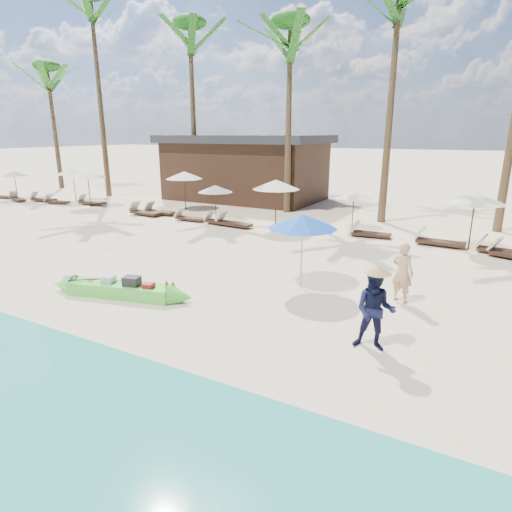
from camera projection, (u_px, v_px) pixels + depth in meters
The scene contains 33 objects.
ground at pixel (177, 306), 11.40m from camera, with size 240.00×240.00×0.00m, color beige.
green_canoe at pixel (120, 289), 12.03m from camera, with size 4.83×1.49×0.62m.
tourist at pixel (403, 272), 11.50m from camera, with size 0.61×0.40×1.67m, color tan.
vendor_green at pixel (375, 311), 8.93m from camera, with size 0.85×0.66×1.76m, color #141637.
blue_umbrella at pixel (302, 221), 12.34m from camera, with size 2.05×2.05×2.21m.
resort_parasol_0 at pixel (14, 173), 29.54m from camera, with size 1.92×1.92×1.97m.
lounger_0_left at pixel (1, 196), 30.13m from camera, with size 1.71×0.71×0.56m.
lounger_0_right at pixel (17, 198), 28.81m from camera, with size 1.80×0.96×0.58m.
resort_parasol_1 at pixel (73, 171), 28.49m from camera, with size 2.15×2.15×2.22m.
lounger_1_left at pixel (42, 199), 28.60m from camera, with size 1.79×1.06×0.58m.
lounger_1_right at pixel (56, 201), 27.71m from camera, with size 1.74×0.89×0.57m.
resort_parasol_2 at pixel (87, 174), 26.17m from camera, with size 2.17×2.17×2.24m.
lounger_2_left at pixel (91, 202), 27.29m from camera, with size 1.91×0.89×0.63m.
resort_parasol_3 at pixel (184, 175), 25.11m from camera, with size 2.21×2.21×2.27m.
lounger_3_left at pixel (144, 211), 23.87m from camera, with size 2.04×0.74×0.68m.
lounger_3_right at pixel (159, 211), 24.08m from camera, with size 1.91×0.59×0.65m.
resort_parasol_4 at pixel (215, 189), 21.90m from camera, with size 1.82×1.82×1.87m.
lounger_4_left at pixel (189, 217), 22.39m from camera, with size 1.74×0.57×0.59m.
lounger_4_right at pixel (218, 221), 21.47m from camera, with size 1.72×0.63×0.57m.
resort_parasol_5 at pixel (276, 185), 20.11m from camera, with size 2.27×2.27×2.34m.
lounger_5_left at pixel (232, 222), 20.99m from camera, with size 1.93×0.72×0.64m.
resort_parasol_6 at pixel (354, 195), 20.01m from camera, with size 1.79×1.79×1.84m.
lounger_6_left at pixel (369, 233), 18.90m from camera, with size 1.73×0.72×0.57m.
lounger_6_right at pixel (368, 232), 18.96m from camera, with size 1.80×0.59×0.61m.
resort_parasol_7 at pixel (475, 198), 16.38m from camera, with size 2.21×2.21×2.28m.
lounger_7_left at pixel (437, 240), 17.45m from camera, with size 1.99×0.71×0.67m.
lounger_7_right at pixel (499, 249), 16.22m from camera, with size 1.87×0.83×0.61m.
palm_0 at pixel (49, 84), 33.54m from camera, with size 2.08×2.08×9.90m.
palm_1 at pixel (94, 33), 28.35m from camera, with size 2.08×2.08×13.60m.
palm_2 at pixel (191, 53), 26.37m from camera, with size 2.08×2.08×11.33m.
palm_3 at pixel (290, 52), 22.60m from camera, with size 2.08×2.08×10.52m.
palm_4 at pixel (398, 19), 19.60m from camera, with size 2.08×2.08×11.70m.
pavilion_west at pixel (245, 167), 29.23m from camera, with size 10.80×6.60×4.30m.
Camera 1 is at (6.91, -8.28, 4.46)m, focal length 30.00 mm.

